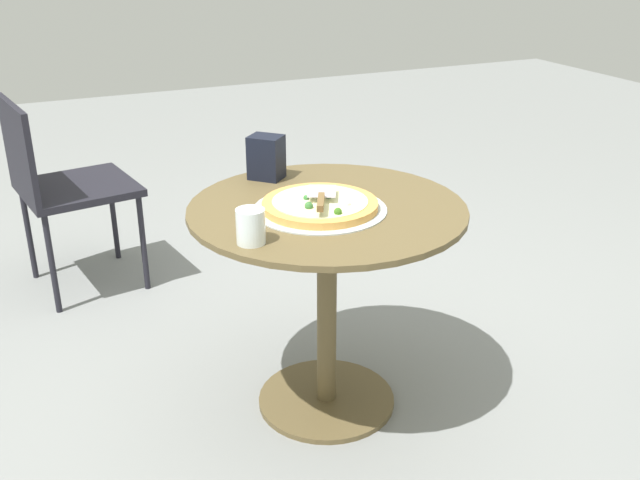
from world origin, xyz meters
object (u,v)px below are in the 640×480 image
patio_table (327,264)px  pizza_on_tray (320,205)px  patio_chair_far (58,179)px  drinking_cup (251,226)px  pizza_server (321,197)px  napkin_dispenser (266,157)px

patio_table → pizza_on_tray: size_ratio=2.12×
patio_chair_far → patio_table: bearing=118.5°
drinking_cup → patio_chair_far: 1.42m
pizza_server → patio_chair_far: patio_chair_far is taller
drinking_cup → patio_table: bearing=-150.9°
pizza_on_tray → patio_chair_far: 1.38m
pizza_on_tray → drinking_cup: (0.26, 0.14, 0.03)m
pizza_server → patio_chair_far: 1.41m
patio_table → drinking_cup: size_ratio=8.86×
pizza_on_tray → pizza_server: 0.05m
pizza_on_tray → drinking_cup: 0.30m
patio_table → napkin_dispenser: size_ratio=5.85×
pizza_on_tray → drinking_cup: size_ratio=4.19×
pizza_on_tray → napkin_dispenser: 0.34m
patio_table → pizza_server: (0.04, 0.05, 0.24)m
drinking_cup → napkin_dispenser: bearing=-114.9°
pizza_server → napkin_dispenser: 0.36m
patio_table → patio_chair_far: patio_chair_far is taller
patio_table → pizza_on_tray: (0.03, 0.02, 0.20)m
drinking_cup → napkin_dispenser: (-0.22, -0.47, 0.02)m
patio_table → drinking_cup: (0.29, 0.16, 0.23)m
pizza_on_tray → napkin_dispenser: (0.04, -0.33, 0.06)m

